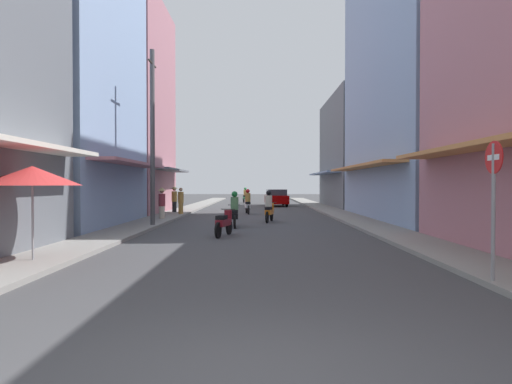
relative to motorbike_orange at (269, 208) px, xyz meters
The scene contains 19 objects.
ground_plane 5.28m from the motorbike_orange, 97.17° to the left, with size 119.56×119.56×0.00m, color #424244.
sidewalk_left 7.77m from the motorbike_orange, 137.90° to the left, with size 1.75×62.35×0.12m, color gray.
sidewalk_right 6.86m from the motorbike_orange, 49.47° to the left, with size 1.75×62.35×0.12m, color gray.
building_left_mid 11.34m from the motorbike_orange, 166.01° to the right, with size 7.05×8.97×12.43m.
building_left_far 13.06m from the motorbike_orange, 146.16° to the left, with size 7.05×8.10×13.51m.
building_right_mid 11.55m from the motorbike_orange, ahead, with size 7.05×13.57×17.24m.
building_right_far 17.18m from the motorbike_orange, 60.26° to the left, with size 7.05×11.88×9.04m.
motorbike_orange is the anchor object (origin of this frame).
motorbike_maroon 6.30m from the motorbike_orange, 106.34° to the right, with size 0.66×1.78×0.96m.
motorbike_white 6.38m from the motorbike_orange, 101.24° to the left, with size 0.55×1.81×1.58m.
motorbike_green 22.70m from the motorbike_orange, 94.61° to the left, with size 0.77×1.73×1.58m.
motorbike_black 3.12m from the motorbike_orange, 120.51° to the right, with size 0.55×1.81×1.58m.
parked_car 16.36m from the motorbike_orange, 86.49° to the left, with size 2.01×4.20×1.45m.
pedestrian_midway 8.55m from the motorbike_orange, 133.70° to the left, with size 0.44×0.44×1.75m.
pedestrian_crossing 6.81m from the motorbike_orange, 139.60° to the left, with size 0.34×0.34×1.68m.
pedestrian_foreground 5.56m from the motorbike_orange, behind, with size 0.44×0.44×1.71m.
vendor_umbrella 13.17m from the motorbike_orange, 116.06° to the right, with size 2.19×2.19×2.29m.
utility_pole 6.68m from the motorbike_orange, 150.85° to the right, with size 0.20×1.20×7.67m.
street_sign_no_entry 14.47m from the motorbike_orange, 75.10° to the right, with size 0.07×0.60×2.65m.
Camera 1 is at (0.12, -3.96, 1.86)m, focal length 31.05 mm.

